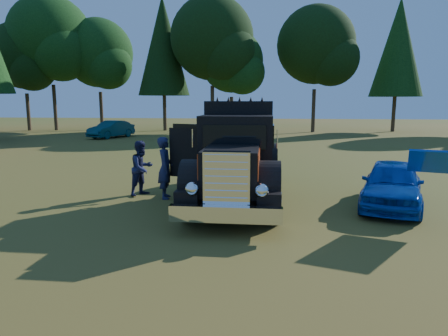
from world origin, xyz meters
TOP-DOWN VIEW (x-y plane):
  - ground at (0.00, 0.00)m, footprint 120.00×120.00m
  - treeline at (-5.51, 27.86)m, footprint 72.10×24.04m
  - diamond_t_truck at (-1.30, 1.71)m, footprint 3.35×7.16m
  - hotrod_coupe at (3.17, 1.57)m, footprint 2.71×4.37m
  - spectator_near at (-3.54, 1.87)m, footprint 0.59×0.78m
  - spectator_far at (-4.39, 2.21)m, footprint 1.00×1.07m
  - distant_teal_car at (-13.29, 21.79)m, footprint 2.90×4.51m

SIDE VIEW (x-z plane):
  - ground at x=0.00m, z-range 0.00..0.00m
  - hotrod_coupe at x=3.17m, z-range -0.27..1.62m
  - distant_teal_car at x=-13.29m, z-range 0.00..1.40m
  - spectator_far at x=-4.39m, z-range 0.00..1.76m
  - spectator_near at x=-3.54m, z-range 0.00..1.92m
  - diamond_t_truck at x=-1.30m, z-range -0.22..2.78m
  - treeline at x=-5.51m, z-range 1.05..14.88m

